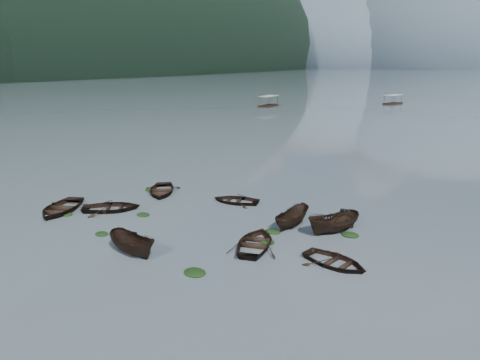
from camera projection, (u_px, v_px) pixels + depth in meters
The scene contains 22 objects.
ground_plane at pixel (136, 259), 25.43m from camera, with size 2400.00×2400.00×0.00m, color slate.
haze_mtn_a at pixel (352, 67), 897.64m from camera, with size 520.00×520.00×280.00m, color #475666.
haze_mtn_b at pixel (457, 68), 798.32m from camera, with size 520.00×520.00×340.00m, color #475666.
rowboat_0 at pixel (61, 211), 33.40m from camera, with size 3.48×4.87×1.01m, color black.
rowboat_1 at pixel (112, 210), 33.64m from camera, with size 3.17×4.44×0.92m, color black.
rowboat_2 at pixel (133, 253), 26.11m from camera, with size 1.49×3.96×1.53m, color black.
rowboat_3 at pixel (256, 246), 27.10m from camera, with size 3.18×4.46×0.92m, color black.
rowboat_4 at pixel (335, 265), 24.64m from camera, with size 2.81×3.94×0.82m, color black.
rowboat_5 at pixel (333, 232), 29.30m from camera, with size 1.59×4.24×1.64m, color black.
rowboat_6 at pixel (161, 193), 38.02m from camera, with size 3.28×4.60×0.95m, color black.
rowboat_7 at pixel (236, 202), 35.57m from camera, with size 2.78×3.89×0.81m, color black.
rowboat_8 at pixel (292, 226), 30.50m from camera, with size 1.42×3.78×1.46m, color black.
weed_clump_0 at pixel (67, 215), 32.64m from camera, with size 0.97×0.79×0.21m, color black.
weed_clump_1 at pixel (102, 235), 28.95m from camera, with size 0.99×0.79×0.22m, color black.
weed_clump_2 at pixel (195, 274), 23.60m from camera, with size 1.30×1.04×0.28m, color black.
weed_clump_3 at pixel (267, 243), 27.65m from camera, with size 0.97×0.82×0.22m, color black.
weed_clump_4 at pixel (273, 232), 29.35m from camera, with size 1.10×0.87×0.23m, color black.
weed_clump_5 at pixel (150, 191), 38.72m from camera, with size 1.09×0.88×0.23m, color black.
weed_clump_6 at pixel (143, 215), 32.57m from camera, with size 1.06×0.88×0.22m, color black.
weed_clump_7 at pixel (350, 236), 28.76m from camera, with size 1.20×0.96×0.26m, color black.
pontoon_left at pixel (269, 106), 111.30m from camera, with size 2.85×6.83×2.62m, color black, non-canonical shape.
pontoon_centre at pixel (393, 104), 117.04m from camera, with size 2.68×6.43×2.46m, color black, non-canonical shape.
Camera 1 is at (17.28, -16.73, 11.32)m, focal length 32.00 mm.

